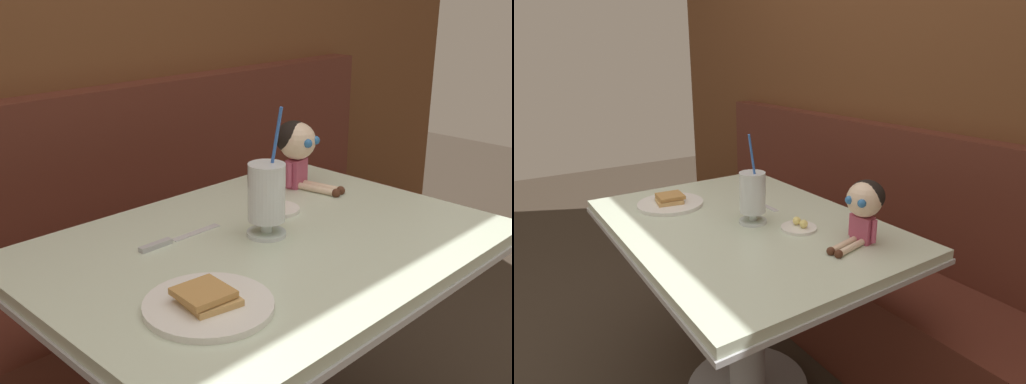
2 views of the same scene
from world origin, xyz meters
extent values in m
cube|color=brown|center=(0.00, 1.05, 1.20)|extent=(4.40, 0.08, 2.40)
cube|color=#512319|center=(0.00, 0.77, 0.23)|extent=(2.60, 0.48, 0.45)
cube|color=#512319|center=(0.00, 0.96, 0.73)|extent=(2.60, 0.10, 0.55)
cube|color=beige|center=(0.00, 0.18, 0.72)|extent=(1.10, 0.80, 0.03)
cube|color=#B7BABF|center=(0.00, 0.18, 0.70)|extent=(1.11, 0.81, 0.02)
cylinder|color=#A5A8AD|center=(0.00, 0.18, 0.37)|extent=(0.14, 0.14, 0.65)
cylinder|color=white|center=(-0.31, 0.03, 0.75)|extent=(0.25, 0.25, 0.01)
cube|color=tan|center=(-0.31, 0.03, 0.76)|extent=(0.11, 0.11, 0.01)
cube|color=#B78447|center=(-0.32, 0.04, 0.78)|extent=(0.10, 0.10, 0.01)
cylinder|color=silver|center=(0.02, 0.20, 0.74)|extent=(0.10, 0.10, 0.01)
cylinder|color=silver|center=(0.02, 0.20, 0.77)|extent=(0.03, 0.03, 0.03)
cylinder|color=silver|center=(0.02, 0.20, 0.85)|extent=(0.09, 0.09, 0.14)
cylinder|color=#ADE0A8|center=(0.02, 0.20, 0.84)|extent=(0.08, 0.08, 0.13)
cylinder|color=blue|center=(0.04, 0.19, 0.95)|extent=(0.02, 0.05, 0.22)
cylinder|color=white|center=(0.16, 0.29, 0.74)|extent=(0.12, 0.12, 0.01)
sphere|color=#F4E07A|center=(0.14, 0.30, 0.76)|extent=(0.03, 0.03, 0.03)
sphere|color=#F4E07A|center=(0.18, 0.30, 0.76)|extent=(0.03, 0.03, 0.03)
cube|color=silver|center=(-0.09, 0.33, 0.74)|extent=(0.14, 0.02, 0.00)
cube|color=#B2B5BA|center=(-0.21, 0.33, 0.75)|extent=(0.09, 0.02, 0.01)
cube|color=#B74C6B|center=(0.35, 0.39, 0.78)|extent=(0.07, 0.05, 0.08)
sphere|color=beige|center=(0.35, 0.39, 0.88)|extent=(0.11, 0.11, 0.11)
ellipsoid|color=black|center=(0.35, 0.41, 0.89)|extent=(0.13, 0.12, 0.10)
sphere|color=#2D6BB2|center=(0.34, 0.34, 0.88)|extent=(0.03, 0.03, 0.03)
sphere|color=#2D6BB2|center=(0.38, 0.35, 0.88)|extent=(0.03, 0.03, 0.03)
cylinder|color=beige|center=(0.35, 0.31, 0.75)|extent=(0.04, 0.12, 0.02)
cylinder|color=beige|center=(0.38, 0.32, 0.75)|extent=(0.04, 0.12, 0.02)
sphere|color=#4C2819|center=(0.36, 0.25, 0.75)|extent=(0.03, 0.03, 0.03)
sphere|color=#4C2819|center=(0.39, 0.26, 0.75)|extent=(0.03, 0.03, 0.03)
cylinder|color=#B74C6B|center=(0.31, 0.39, 0.79)|extent=(0.02, 0.02, 0.07)
cylinder|color=#B74C6B|center=(0.39, 0.40, 0.79)|extent=(0.02, 0.02, 0.07)
camera|label=1|loc=(-0.98, -0.77, 1.34)|focal=43.81mm
camera|label=2|loc=(1.20, -0.54, 1.30)|focal=30.21mm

